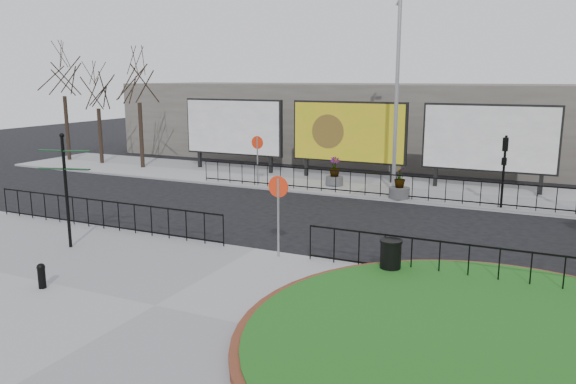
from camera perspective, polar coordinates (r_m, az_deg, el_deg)
The scene contains 24 objects.
ground at distance 17.91m, azimuth -3.29°, elevation -6.11°, with size 90.00×90.00×0.00m, color black.
pavement_near at distance 13.99m, azimuth -13.32°, elevation -11.37°, with size 30.00×10.00×0.12m, color gray.
pavement_far at distance 28.69m, azimuth 8.24°, elevation 0.66°, with size 44.00×6.00×0.12m, color gray.
brick_edge at distance 12.17m, azimuth 20.11°, elevation -14.62°, with size 10.40×10.40×0.18m, color brown.
grass_lawn at distance 12.16m, azimuth 20.12°, elevation -14.54°, with size 10.00×10.00×0.22m, color #174E14.
railing_near_left at distance 20.97m, azimuth -18.28°, elevation -2.16°, with size 10.00×0.10×1.10m, color black, non-canonical shape.
railing_near_right at distance 15.52m, azimuth 17.87°, elevation -6.90°, with size 9.00×0.10×1.10m, color black, non-canonical shape.
railing_far at distance 25.76m, azimuth 8.62°, elevation 0.78°, with size 18.00×0.10×1.10m, color black, non-canonical shape.
speed_sign_far at distance 27.94m, azimuth -3.13°, elevation 4.32°, with size 0.64×0.07×2.47m.
speed_sign_near at distance 16.63m, azimuth -0.99°, elevation -0.65°, with size 0.64×0.07×2.47m.
billboard_left at distance 32.67m, azimuth -5.58°, elevation 6.54°, with size 6.20×0.31×4.10m.
billboard_mid at distance 29.71m, azimuth 6.16°, elevation 6.03°, with size 6.20×0.31×4.10m.
billboard_right at distance 28.21m, azimuth 19.76°, elevation 5.13°, with size 6.20×0.31×4.10m.
lamp_post at distance 26.82m, azimuth 11.01°, elevation 10.07°, with size 0.74×0.18×9.23m.
signal_pole_a at distance 24.59m, azimuth 21.12°, elevation 3.00°, with size 0.22×0.26×3.00m.
tree_left at distance 34.60m, azimuth -14.82°, elevation 8.19°, with size 2.00×2.00×7.00m, color #2D2119, non-canonical shape.
tree_mid at distance 37.18m, azimuth -18.67°, elevation 7.56°, with size 2.00×2.00×6.20m, color #2D2119, non-canonical shape.
tree_far at distance 39.42m, azimuth -21.71°, elevation 8.50°, with size 2.00×2.00×7.50m, color #2D2119, non-canonical shape.
building_backdrop at distance 37.98m, azimuth 12.85°, elevation 6.86°, with size 40.00×10.00×5.00m, color #666159.
fingerpost_sign at distance 18.81m, azimuth -21.68°, elevation 1.21°, with size 1.69×0.74×3.65m.
bollard at distance 15.83m, azimuth -23.76°, elevation -7.68°, with size 0.21×0.21×0.66m.
litter_bin at distance 15.60m, azimuth 10.37°, elevation -6.58°, with size 0.61×0.61×1.01m.
planter_a at distance 28.13m, azimuth 4.75°, elevation 1.79°, with size 0.87×0.87×1.43m.
planter_c at distance 25.55m, azimuth 11.25°, elevation 0.47°, with size 0.93×0.93×1.39m.
Camera 1 is at (8.21, -14.96, 5.44)m, focal length 35.00 mm.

